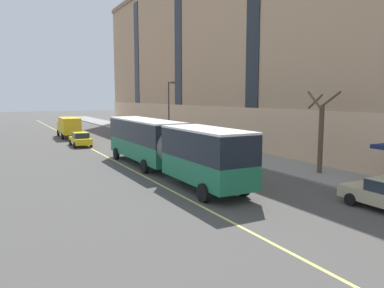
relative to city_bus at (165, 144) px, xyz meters
The scene contains 13 objects.
ground_plane 3.40m from the city_bus, 77.49° to the right, with size 260.00×260.00×0.00m, color #4C4947.
sidewalk 9.75m from the city_bus, ahead, with size 4.81×160.00×0.15m, color gray.
apartment_facade 20.39m from the city_bus, ahead, with size 15.20×110.00×23.09m.
city_bus is the anchor object (origin of this frame).
parked_car_silver_0 11.34m from the city_bus, 58.76° to the left, with size 2.06×4.63×1.56m.
parked_car_silver_1 19.36m from the city_bus, 72.42° to the left, with size 1.98×4.38×1.56m.
parked_car_white_2 29.30m from the city_bus, 78.23° to the left, with size 2.07×4.58×1.56m.
box_truck 27.70m from the city_bus, 93.79° to the left, with size 2.51×7.35×2.74m.
taxi_cab 18.29m from the city_bus, 97.12° to the left, with size 1.96×4.39×1.56m.
street_tree_mid_block 11.00m from the city_bus, 30.27° to the right, with size 1.83×1.74×5.75m.
street_lamp 17.91m from the city_bus, 64.25° to the left, with size 0.36×1.48×7.10m.
fire_hydrant 7.80m from the city_bus, ahead, with size 0.42×0.24×0.72m.
lane_centerline 2.75m from the city_bus, 166.18° to the left, with size 0.16×140.00×0.01m, color #E0D66B.
Camera 1 is at (-11.28, -21.70, 5.49)m, focal length 35.00 mm.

